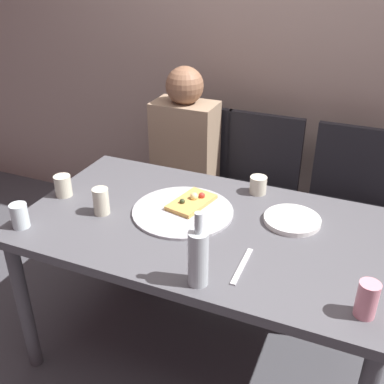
# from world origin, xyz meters

# --- Properties ---
(ground_plane) EXTENTS (8.00, 8.00, 0.00)m
(ground_plane) POSITION_xyz_m (0.00, 0.00, 0.00)
(ground_plane) COLOR #424247
(back_wall) EXTENTS (6.00, 0.10, 2.60)m
(back_wall) POSITION_xyz_m (0.00, 1.22, 1.30)
(back_wall) COLOR gray
(back_wall) RESTS_ON ground_plane
(dining_table) EXTENTS (1.52, 0.86, 0.73)m
(dining_table) POSITION_xyz_m (0.00, 0.00, 0.65)
(dining_table) COLOR #4C4C51
(dining_table) RESTS_ON ground_plane
(pizza_tray) EXTENTS (0.43, 0.43, 0.01)m
(pizza_tray) POSITION_xyz_m (-0.12, 0.05, 0.74)
(pizza_tray) COLOR #ADADB2
(pizza_tray) RESTS_ON dining_table
(pizza_slice_last) EXTENTS (0.17, 0.24, 0.05)m
(pizza_slice_last) POSITION_xyz_m (-0.11, 0.11, 0.75)
(pizza_slice_last) COLOR tan
(pizza_slice_last) RESTS_ON pizza_tray
(wine_bottle) EXTENTS (0.07, 0.07, 0.28)m
(wine_bottle) POSITION_xyz_m (0.11, -0.35, 0.84)
(wine_bottle) COLOR #B2BCC1
(wine_bottle) RESTS_ON dining_table
(tumbler_near) EXTENTS (0.08, 0.08, 0.08)m
(tumbler_near) POSITION_xyz_m (0.12, 0.34, 0.77)
(tumbler_near) COLOR beige
(tumbler_near) RESTS_ON dining_table
(tumbler_far) EXTENTS (0.08, 0.08, 0.10)m
(tumbler_far) POSITION_xyz_m (-0.68, -0.03, 0.78)
(tumbler_far) COLOR beige
(tumbler_far) RESTS_ON dining_table
(wine_glass) EXTENTS (0.07, 0.07, 0.10)m
(wine_glass) POSITION_xyz_m (-0.68, -0.31, 0.78)
(wine_glass) COLOR silver
(wine_glass) RESTS_ON dining_table
(short_glass) EXTENTS (0.07, 0.07, 0.12)m
(short_glass) POSITION_xyz_m (-0.44, -0.09, 0.79)
(short_glass) COLOR beige
(short_glass) RESTS_ON dining_table
(soda_can) EXTENTS (0.07, 0.07, 0.12)m
(soda_can) POSITION_xyz_m (0.64, -0.29, 0.79)
(soda_can) COLOR pink
(soda_can) RESTS_ON dining_table
(plate_stack) EXTENTS (0.23, 0.23, 0.02)m
(plate_stack) POSITION_xyz_m (0.33, 0.15, 0.74)
(plate_stack) COLOR white
(plate_stack) RESTS_ON dining_table
(table_knife) EXTENTS (0.02, 0.22, 0.01)m
(table_knife) POSITION_xyz_m (0.23, -0.21, 0.73)
(table_knife) COLOR #B7B7BC
(table_knife) RESTS_ON dining_table
(chair_left) EXTENTS (0.44, 0.44, 0.90)m
(chair_left) POSITION_xyz_m (-0.43, 0.83, 0.51)
(chair_left) COLOR black
(chair_left) RESTS_ON ground_plane
(chair_middle) EXTENTS (0.44, 0.44, 0.90)m
(chair_middle) POSITION_xyz_m (-0.01, 0.83, 0.51)
(chair_middle) COLOR black
(chair_middle) RESTS_ON ground_plane
(chair_right) EXTENTS (0.44, 0.44, 0.90)m
(chair_right) POSITION_xyz_m (0.51, 0.83, 0.51)
(chair_right) COLOR black
(chair_right) RESTS_ON ground_plane
(guest_in_sweater) EXTENTS (0.36, 0.56, 1.17)m
(guest_in_sweater) POSITION_xyz_m (-0.43, 0.68, 0.64)
(guest_in_sweater) COLOR #937A60
(guest_in_sweater) RESTS_ON ground_plane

